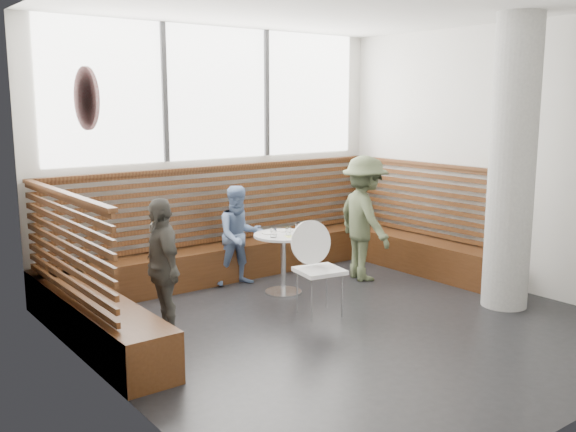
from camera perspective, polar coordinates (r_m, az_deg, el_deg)
room at (r=6.39m, az=5.42°, el=4.05°), size 5.00×5.00×3.20m
booth at (r=7.97m, az=-3.37°, el=-3.41°), size 5.00×2.50×1.44m
concrete_column at (r=7.41m, az=19.30°, el=4.36°), size 0.50×0.50×3.20m
wall_art at (r=5.39m, az=-17.50°, el=9.94°), size 0.03×0.50×0.50m
cafe_table at (r=7.64m, az=-0.42°, el=-3.13°), size 0.70×0.70×0.72m
cafe_chair at (r=6.91m, az=2.42°, el=-3.95°), size 0.48×0.47×1.00m
adult_man at (r=8.26m, az=6.80°, el=-0.20°), size 0.83×1.15×1.60m
child_back at (r=8.00m, az=-4.34°, el=-1.76°), size 0.69×0.59×1.25m
child_left at (r=6.36m, az=-11.14°, el=-4.53°), size 0.47×0.85×1.37m
plate_near at (r=7.63m, az=-1.63°, el=-1.52°), size 0.19×0.19×0.01m
plate_far at (r=7.77m, az=-0.32°, el=-1.30°), size 0.19×0.19×0.01m
glass_left at (r=7.42m, az=-1.31°, el=-1.46°), size 0.07×0.07×0.12m
glass_mid at (r=7.51m, az=0.03°, el=-1.37°), size 0.06×0.06×0.10m
glass_right at (r=7.70m, az=0.92°, el=-1.03°), size 0.07×0.07×0.12m
menu_card at (r=7.48m, az=0.53°, el=-1.80°), size 0.23×0.19×0.00m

